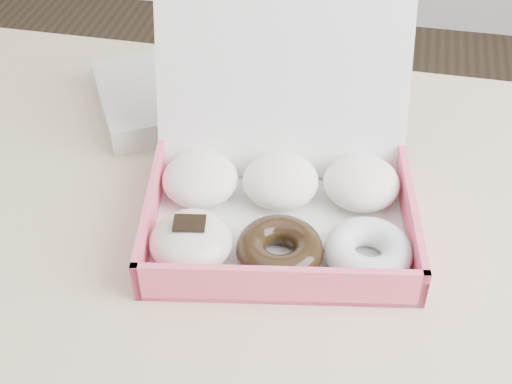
# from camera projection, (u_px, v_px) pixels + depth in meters

# --- Properties ---
(table) EXTENTS (1.20, 0.80, 0.75)m
(table) POSITION_uv_depth(u_px,v_px,m) (217.00, 279.00, 0.87)
(table) COLOR #CCB386
(table) RESTS_ON ground
(donut_box) EXTENTS (0.34, 0.33, 0.21)m
(donut_box) POSITION_uv_depth(u_px,v_px,m) (278.00, 198.00, 0.81)
(donut_box) COLOR white
(donut_box) RESTS_ON table
(newspapers) EXTENTS (0.30, 0.28, 0.04)m
(newspapers) POSITION_uv_depth(u_px,v_px,m) (185.00, 92.00, 1.00)
(newspapers) COLOR silver
(newspapers) RESTS_ON table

